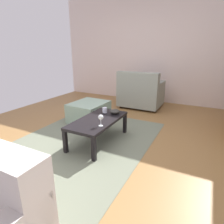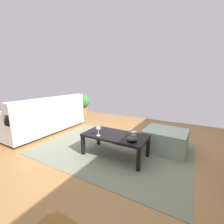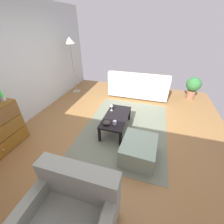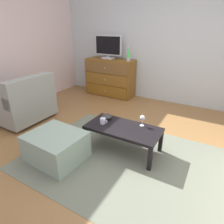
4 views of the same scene
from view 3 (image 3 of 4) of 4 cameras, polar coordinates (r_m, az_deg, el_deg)
name	(u,v)px [view 3 (image 3 of 4)]	position (r m, az deg, el deg)	size (l,w,h in m)	color
ground_plane	(115,131)	(3.40, 1.37, -7.73)	(5.94, 5.14, 0.05)	olive
wall_accent_rear	(17,66)	(4.01, -33.82, 15.11)	(5.94, 0.12, 2.66)	silver
area_rug	(126,127)	(3.50, 5.43, -5.92)	(2.60, 1.90, 0.01)	slate
lava_lamp	(0,93)	(3.34, -38.07, 5.90)	(0.09, 0.09, 0.33)	#B7B7BC
coffee_table	(116,118)	(3.24, 1.63, -2.34)	(1.02, 0.51, 0.37)	black
wine_glass	(111,106)	(3.36, -0.21, 2.31)	(0.07, 0.07, 0.16)	silver
mug	(115,123)	(2.94, 1.08, -4.25)	(0.11, 0.08, 0.08)	silver
bowl_decorative	(107,123)	(2.96, -2.18, -4.23)	(0.16, 0.16, 0.07)	#2F2D29
couch_large	(138,86)	(4.95, 10.44, 10.05)	(0.85, 1.90, 0.84)	#332319
armchair	(71,216)	(2.00, -15.92, -35.18)	(0.80, 0.95, 0.86)	#332319
ottoman	(139,150)	(2.74, 10.56, -14.54)	(0.70, 0.60, 0.37)	#87A18E
standing_lamp	(70,46)	(5.07, -16.34, 23.93)	(0.32, 0.32, 1.78)	#A59E8C
potted_plant	(193,86)	(5.29, 29.67, 8.95)	(0.44, 0.44, 0.72)	brown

